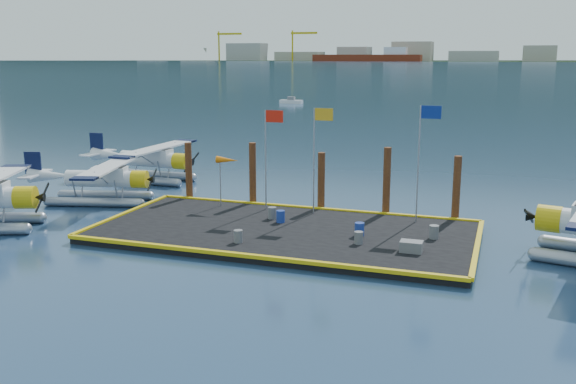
# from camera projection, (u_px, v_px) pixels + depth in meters

# --- Properties ---
(ground) EXTENTS (4000.00, 4000.00, 0.00)m
(ground) POSITION_uv_depth(u_px,v_px,m) (284.00, 236.00, 34.59)
(ground) COLOR navy
(ground) RESTS_ON ground
(dock) EXTENTS (20.00, 10.00, 0.40)m
(dock) POSITION_uv_depth(u_px,v_px,m) (284.00, 232.00, 34.55)
(dock) COLOR black
(dock) RESTS_ON ground
(dock_bumpers) EXTENTS (20.25, 10.25, 0.18)m
(dock_bumpers) POSITION_uv_depth(u_px,v_px,m) (284.00, 227.00, 34.49)
(dock_bumpers) COLOR gold
(dock_bumpers) RESTS_ON dock
(seaplane_b) EXTENTS (8.76, 9.45, 3.36)m
(seaplane_b) POSITION_uv_depth(u_px,v_px,m) (104.00, 181.00, 41.96)
(seaplane_b) COLOR #9699A4
(seaplane_b) RESTS_ON ground
(seaplane_c) EXTENTS (9.05, 9.97, 3.55)m
(seaplane_c) POSITION_uv_depth(u_px,v_px,m) (152.00, 162.00, 49.02)
(seaplane_c) COLOR #9699A4
(seaplane_c) RESTS_ON ground
(drum_0) EXTENTS (0.48, 0.48, 0.68)m
(drum_0) POSITION_uv_depth(u_px,v_px,m) (281.00, 216.00, 35.78)
(drum_0) COLOR navy
(drum_0) RESTS_ON dock
(drum_1) EXTENTS (0.44, 0.44, 0.62)m
(drum_1) POSITION_uv_depth(u_px,v_px,m) (359.00, 238.00, 31.73)
(drum_1) COLOR #5C5D62
(drum_1) RESTS_ON dock
(drum_2) EXTENTS (0.49, 0.49, 0.69)m
(drum_2) POSITION_uv_depth(u_px,v_px,m) (359.00, 229.00, 33.12)
(drum_2) COLOR navy
(drum_2) RESTS_ON dock
(drum_3) EXTENTS (0.45, 0.45, 0.64)m
(drum_3) POSITION_uv_depth(u_px,v_px,m) (238.00, 236.00, 31.95)
(drum_3) COLOR #5C5D62
(drum_3) RESTS_ON dock
(drum_4) EXTENTS (0.49, 0.49, 0.69)m
(drum_4) POSITION_uv_depth(u_px,v_px,m) (434.00, 232.00, 32.62)
(drum_4) COLOR #5C5D62
(drum_4) RESTS_ON dock
(drum_5) EXTENTS (0.48, 0.48, 0.67)m
(drum_5) POSITION_uv_depth(u_px,v_px,m) (272.00, 213.00, 36.58)
(drum_5) COLOR #5C5D62
(drum_5) RESTS_ON dock
(crate) EXTENTS (1.06, 0.70, 0.53)m
(crate) POSITION_uv_depth(u_px,v_px,m) (411.00, 246.00, 30.44)
(crate) COLOR #5C5D62
(crate) RESTS_ON dock
(flagpole_red) EXTENTS (1.14, 0.08, 6.00)m
(flagpole_red) POSITION_uv_depth(u_px,v_px,m) (269.00, 144.00, 37.90)
(flagpole_red) COLOR gray
(flagpole_red) RESTS_ON dock
(flagpole_yellow) EXTENTS (1.14, 0.08, 6.20)m
(flagpole_yellow) POSITION_uv_depth(u_px,v_px,m) (317.00, 144.00, 36.93)
(flagpole_yellow) COLOR gray
(flagpole_yellow) RESTS_ON dock
(flagpole_blue) EXTENTS (1.14, 0.08, 6.50)m
(flagpole_blue) POSITION_uv_depth(u_px,v_px,m) (423.00, 146.00, 34.99)
(flagpole_blue) COLOR gray
(flagpole_blue) RESTS_ON dock
(windsock) EXTENTS (1.40, 0.44, 3.12)m
(windsock) POSITION_uv_depth(u_px,v_px,m) (227.00, 161.00, 39.02)
(windsock) COLOR gray
(windsock) RESTS_ON dock
(piling_0) EXTENTS (0.44, 0.44, 4.00)m
(piling_0) POSITION_uv_depth(u_px,v_px,m) (189.00, 173.00, 41.86)
(piling_0) COLOR #401F12
(piling_0) RESTS_ON ground
(piling_1) EXTENTS (0.44, 0.44, 4.20)m
(piling_1) POSITION_uv_depth(u_px,v_px,m) (253.00, 176.00, 40.41)
(piling_1) COLOR #401F12
(piling_1) RESTS_ON ground
(piling_2) EXTENTS (0.44, 0.44, 3.80)m
(piling_2) POSITION_uv_depth(u_px,v_px,m) (321.00, 183.00, 39.02)
(piling_2) COLOR #401F12
(piling_2) RESTS_ON ground
(piling_3) EXTENTS (0.44, 0.44, 4.30)m
(piling_3) POSITION_uv_depth(u_px,v_px,m) (387.00, 184.00, 37.70)
(piling_3) COLOR #401F12
(piling_3) RESTS_ON ground
(piling_4) EXTENTS (0.44, 0.44, 4.00)m
(piling_4) POSITION_uv_depth(u_px,v_px,m) (456.00, 191.00, 36.46)
(piling_4) COLOR #401F12
(piling_4) RESTS_ON ground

